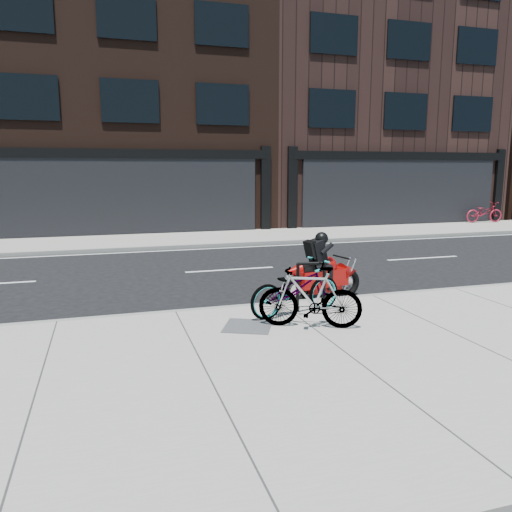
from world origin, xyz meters
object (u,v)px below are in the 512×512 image
object	(u,v)px
bike_rack	(311,282)
motorcycle	(326,272)
bicycle_far	(484,212)
utility_grate	(248,326)
bicycle_front	(296,288)
bicycle_rear	(310,297)

from	to	relation	value
bike_rack	motorcycle	xyz separation A→B (m)	(0.79, 1.07, -0.08)
bike_rack	bicycle_far	xyz separation A→B (m)	(13.91, 11.57, -0.04)
utility_grate	motorcycle	bearing A→B (deg)	37.43
bicycle_front	motorcycle	xyz separation A→B (m)	(1.13, 1.21, -0.03)
bicycle_front	utility_grate	world-z (taller)	bicycle_front
utility_grate	bike_rack	bearing A→B (deg)	22.56
bicycle_rear	utility_grate	distance (m)	1.12
bike_rack	utility_grate	xyz separation A→B (m)	(-1.34, -0.56, -0.52)
bicycle_far	utility_grate	world-z (taller)	bicycle_far
motorcycle	bicycle_far	size ratio (longest dim) A/B	1.02
bike_rack	bicycle_front	world-z (taller)	bicycle_front
bicycle_rear	bicycle_far	size ratio (longest dim) A/B	0.89
bike_rack	bicycle_front	xyz separation A→B (m)	(-0.35, -0.14, -0.05)
utility_grate	bicycle_rear	bearing A→B (deg)	-18.02
motorcycle	bike_rack	bearing A→B (deg)	-138.35
bike_rack	utility_grate	distance (m)	1.54
bike_rack	utility_grate	world-z (taller)	bike_rack
motorcycle	utility_grate	world-z (taller)	motorcycle
motorcycle	bicycle_far	distance (m)	16.80
bike_rack	bicycle_rear	distance (m)	0.95
bicycle_rear	motorcycle	world-z (taller)	motorcycle
bike_rack	bicycle_far	distance (m)	18.09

